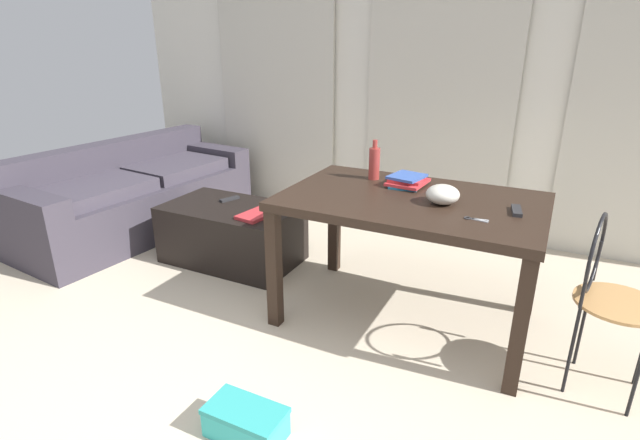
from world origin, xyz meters
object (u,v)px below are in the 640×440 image
object	(u,v)px
bowl	(443,194)
scissors	(473,219)
wire_chair	(607,284)
bottle_near	(374,163)
couch	(135,196)
tv_remote_on_table	(517,211)
coffee_table	(232,233)
craft_table	(411,213)
book_stack	(407,180)
shoebox	(246,422)
tv_remote_primary	(230,199)
magazine	(258,214)

from	to	relation	value
bowl	scissors	bearing A→B (deg)	-41.17
wire_chair	bottle_near	size ratio (longest dim) A/B	3.56
couch	scissors	world-z (taller)	scissors
wire_chair	bottle_near	distance (m)	1.40
bowl	tv_remote_on_table	xyz separation A→B (m)	(0.37, 0.03, -0.04)
coffee_table	bowl	world-z (taller)	bowl
craft_table	book_stack	xyz separation A→B (m)	(-0.09, 0.21, 0.12)
couch	shoebox	size ratio (longest dim) A/B	6.15
craft_table	scissors	world-z (taller)	scissors
book_stack	tv_remote_primary	world-z (taller)	book_stack
couch	craft_table	world-z (taller)	craft_table
wire_chair	scissors	bearing A→B (deg)	-177.63
wire_chair	book_stack	xyz separation A→B (m)	(-1.07, 0.39, 0.25)
wire_chair	couch	bearing A→B (deg)	171.76
coffee_table	tv_remote_on_table	distance (m)	2.03
coffee_table	bottle_near	xyz separation A→B (m)	(1.08, 0.06, 0.65)
coffee_table	tv_remote_on_table	xyz separation A→B (m)	(1.95, -0.20, 0.56)
coffee_table	shoebox	bearing A→B (deg)	-52.03
book_stack	scissors	xyz separation A→B (m)	(0.46, -0.41, -0.03)
couch	bottle_near	bearing A→B (deg)	-2.06
bottle_near	shoebox	distance (m)	1.66
wire_chair	tv_remote_on_table	xyz separation A→B (m)	(-0.43, 0.17, 0.23)
bottle_near	tv_remote_primary	distance (m)	1.25
magazine	book_stack	bearing A→B (deg)	13.05
bowl	tv_remote_on_table	size ratio (longest dim) A/B	1.14
coffee_table	scissors	bearing A→B (deg)	-12.58
bottle_near	shoebox	bearing A→B (deg)	-89.60
wire_chair	magazine	xyz separation A→B (m)	(-2.09, 0.30, -0.10)
scissors	shoebox	distance (m)	1.40
coffee_table	book_stack	world-z (taller)	book_stack
bowl	book_stack	size ratio (longest dim) A/B	0.67
bowl	bottle_near	bearing A→B (deg)	150.08
coffee_table	book_stack	size ratio (longest dim) A/B	3.76
craft_table	tv_remote_on_table	xyz separation A→B (m)	(0.54, 0.00, 0.10)
craft_table	tv_remote_primary	bearing A→B (deg)	168.23
tv_remote_on_table	magazine	world-z (taller)	tv_remote_on_table
tv_remote_primary	shoebox	bearing A→B (deg)	-32.52
bowl	scissors	xyz separation A→B (m)	(0.19, -0.17, -0.05)
couch	wire_chair	xyz separation A→B (m)	(3.51, -0.51, 0.24)
couch	shoebox	xyz separation A→B (m)	(2.22, -1.54, -0.23)
coffee_table	craft_table	world-z (taller)	craft_table
coffee_table	tv_remote_primary	size ratio (longest dim) A/B	6.16
book_stack	tv_remote_on_table	size ratio (longest dim) A/B	1.69
book_stack	coffee_table	bearing A→B (deg)	-179.31
bowl	magazine	world-z (taller)	bowl
craft_table	tv_remote_primary	distance (m)	1.54
coffee_table	craft_table	bearing A→B (deg)	-7.98
couch	tv_remote_on_table	xyz separation A→B (m)	(3.07, -0.33, 0.47)
tv_remote_primary	wire_chair	bearing A→B (deg)	8.42
coffee_table	shoebox	distance (m)	1.78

